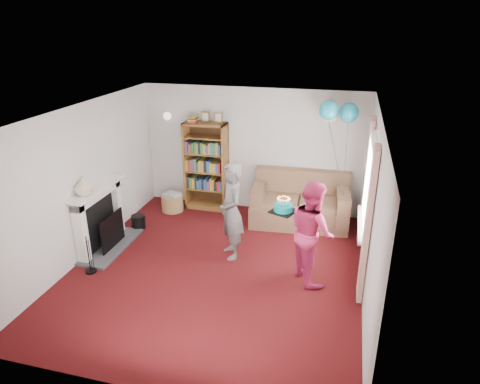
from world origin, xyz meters
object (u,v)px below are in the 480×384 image
(sofa, at_px, (300,204))
(person_striped, at_px, (231,211))
(person_magenta, at_px, (312,232))
(bookcase, at_px, (207,167))
(birthday_cake, at_px, (283,208))

(sofa, bearing_deg, person_striped, -125.00)
(sofa, bearing_deg, person_magenta, -82.85)
(bookcase, bearing_deg, birthday_cake, -48.42)
(bookcase, relative_size, sofa, 1.10)
(sofa, relative_size, birthday_cake, 5.52)
(bookcase, height_order, sofa, bookcase)
(person_striped, distance_m, birthday_cake, 1.02)
(bookcase, distance_m, birthday_cake, 2.92)
(bookcase, bearing_deg, person_striped, -60.30)
(bookcase, xyz_separation_m, birthday_cake, (1.93, -2.18, 0.25))
(person_striped, relative_size, birthday_cake, 4.88)
(person_striped, bearing_deg, birthday_cake, 36.09)
(person_striped, relative_size, person_magenta, 1.03)
(sofa, height_order, birthday_cake, birthday_cake)
(birthday_cake, bearing_deg, bookcase, 131.58)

